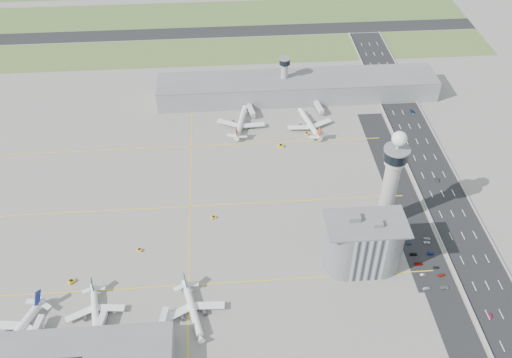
{
  "coord_description": "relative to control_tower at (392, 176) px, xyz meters",
  "views": [
    {
      "loc": [
        -19.53,
        -222.34,
        234.25
      ],
      "look_at": [
        0.0,
        35.0,
        15.0
      ],
      "focal_mm": 40.0,
      "sensor_mm": 36.0,
      "label": 1
    }
  ],
  "objects": [
    {
      "name": "airplane_near_a",
      "position": [
        -192.68,
        -62.91,
        -29.35
      ],
      "size": [
        47.65,
        50.91,
        11.39
      ],
      "primitive_type": null,
      "rotation": [
        0.0,
        0.0,
        -1.97
      ],
      "color": "white",
      "rests_on": "ground"
    },
    {
      "name": "airplane_far_a",
      "position": [
        -76.94,
        104.01,
        -29.31
      ],
      "size": [
        42.61,
        47.32,
        11.46
      ],
      "primitive_type": null,
      "rotation": [
        0.0,
        0.0,
        1.36
      ],
      "color": "white",
      "rests_on": "ground"
    },
    {
      "name": "tug_1",
      "position": [
        -152.09,
        -49.25,
        -34.21
      ],
      "size": [
        2.52,
        3.21,
        1.66
      ],
      "primitive_type": null,
      "rotation": [
        0.0,
        0.0,
        2.93
      ],
      "color": "yellow",
      "rests_on": "ground"
    },
    {
      "name": "taxiway_line_h_0",
      "position": [
        -112.0,
        -38.0,
        -35.04
      ],
      "size": [
        260.0,
        0.6,
        0.01
      ],
      "primitive_type": "cube",
      "color": "yellow",
      "rests_on": "ground"
    },
    {
      "name": "control_tower",
      "position": [
        0.0,
        0.0,
        0.0
      ],
      "size": [
        14.0,
        14.0,
        64.5
      ],
      "color": "#ADAAA5",
      "rests_on": "ground"
    },
    {
      "name": "parking_lot",
      "position": [
        16.0,
        -30.0,
        -34.99
      ],
      "size": [
        20.0,
        44.0,
        0.1
      ],
      "primitive_type": "cube",
      "color": "black",
      "rests_on": "ground"
    },
    {
      "name": "tug_3",
      "position": [
        -98.29,
        10.91,
        -34.22
      ],
      "size": [
        3.36,
        2.87,
        1.65
      ],
      "primitive_type": null,
      "rotation": [
        0.0,
        0.0,
        -1.19
      ],
      "color": "yellow",
      "rests_on": "ground"
    },
    {
      "name": "admin_building",
      "position": [
        -20.01,
        -30.0,
        -19.74
      ],
      "size": [
        42.0,
        24.0,
        33.5
      ],
      "color": "#B2B2B7",
      "rests_on": "ground"
    },
    {
      "name": "car_lot_5",
      "position": [
        10.59,
        -14.54,
        -34.46
      ],
      "size": [
        3.64,
        1.68,
        1.15
      ],
      "primitive_type": "imported",
      "rotation": [
        0.0,
        0.0,
        1.71
      ],
      "color": "#BAB8C8",
      "rests_on": "ground"
    },
    {
      "name": "barrier_left",
      "position": [
        29.0,
        -8.0,
        -34.44
      ],
      "size": [
        0.6,
        500.0,
        1.2
      ],
      "primitive_type": "cube",
      "color": "#9E9E99",
      "rests_on": "ground"
    },
    {
      "name": "car_hw_1",
      "position": [
        43.5,
        34.03,
        -34.4
      ],
      "size": [
        1.63,
        3.99,
        1.28
      ],
      "primitive_type": "imported",
      "rotation": [
        0.0,
        0.0,
        -0.07
      ],
      "color": "black",
      "rests_on": "ground"
    },
    {
      "name": "car_lot_6",
      "position": [
        20.35,
        -50.01,
        -34.45
      ],
      "size": [
        4.46,
        2.43,
        1.18
      ],
      "primitive_type": "imported",
      "rotation": [
        0.0,
        0.0,
        1.46
      ],
      "color": "gray",
      "rests_on": "ground"
    },
    {
      "name": "car_lot_4",
      "position": [
        10.51,
        -18.14,
        -34.5
      ],
      "size": [
        3.34,
        1.75,
        1.08
      ],
      "primitive_type": "imported",
      "rotation": [
        0.0,
        0.0,
        1.72
      ],
      "color": "navy",
      "rests_on": "ground"
    },
    {
      "name": "car_lot_0",
      "position": [
        10.5,
        -49.92,
        -34.39
      ],
      "size": [
        4.02,
        2.1,
        1.3
      ],
      "primitive_type": "imported",
      "rotation": [
        0.0,
        0.0,
        1.72
      ],
      "color": "silver",
      "rests_on": "ground"
    },
    {
      "name": "car_lot_1",
      "position": [
        11.81,
        -40.7,
        -34.45
      ],
      "size": [
        3.76,
        1.81,
        1.19
      ],
      "primitive_type": "imported",
      "rotation": [
        0.0,
        0.0,
        1.73
      ],
      "color": "#949494",
      "rests_on": "ground"
    },
    {
      "name": "car_lot_11",
      "position": [
        21.8,
        -15.13,
        -34.46
      ],
      "size": [
        4.12,
        2.03,
        1.15
      ],
      "primitive_type": "imported",
      "rotation": [
        0.0,
        0.0,
        1.47
      ],
      "color": "#ADADAD",
      "rests_on": "ground"
    },
    {
      "name": "jet_bridge_far_0",
      "position": [
        -70.0,
        124.0,
        -32.19
      ],
      "size": [
        5.39,
        14.31,
        5.7
      ],
      "primitive_type": null,
      "rotation": [
        0.0,
        0.0,
        -1.4
      ],
      "color": "silver",
      "rests_on": "ground"
    },
    {
      "name": "car_hw_4",
      "position": [
        36.99,
        171.02,
        -34.46
      ],
      "size": [
        1.54,
        3.46,
        1.16
      ],
      "primitive_type": "imported",
      "rotation": [
        0.0,
        0.0,
        0.05
      ],
      "color": "gray",
      "rests_on": "ground"
    },
    {
      "name": "airplane_near_b",
      "position": [
        -157.6,
        -53.93,
        -30.19
      ],
      "size": [
        35.31,
        39.46,
        9.7
      ],
      "primitive_type": null,
      "rotation": [
        0.0,
        0.0,
        -1.39
      ],
      "color": "white",
      "rests_on": "ground"
    },
    {
      "name": "airplane_near_c",
      "position": [
        -109.45,
        -57.08,
        -29.65
      ],
      "size": [
        40.7,
        44.99,
        10.78
      ],
      "primitive_type": null,
      "rotation": [
        0.0,
        0.0,
        -1.34
      ],
      "color": "white",
      "rests_on": "ground"
    },
    {
      "name": "barrier_right",
      "position": [
        57.0,
        -8.0,
        -34.44
      ],
      "size": [
        0.6,
        500.0,
        1.2
      ],
      "primitive_type": "cube",
      "color": "#9E9E99",
      "rests_on": "ground"
    },
    {
      "name": "car_hw_2",
      "position": [
        50.05,
        111.93,
        -34.4
      ],
      "size": [
        2.75,
        4.86,
        1.28
      ],
      "primitive_type": "imported",
      "rotation": [
        0.0,
        0.0,
        0.14
      ],
      "color": "navy",
      "rests_on": "ground"
    },
    {
      "name": "car_lot_2",
      "position": [
        11.51,
        -33.21,
        -34.45
      ],
      "size": [
        4.26,
        1.97,
        1.18
      ],
      "primitive_type": "imported",
      "rotation": [
        0.0,
        0.0,
        1.57
      ],
      "color": "#850804",
      "rests_on": "ground"
    },
    {
      "name": "jet_bridge_near_0",
      "position": [
        -185.0,
        -69.0,
        -32.19
      ],
      "size": [
        5.39,
        14.31,
        5.7
      ],
      "primitive_type": null,
      "rotation": [
        0.0,
        0.0,
        1.4
      ],
      "color": "silver",
      "rests_on": "ground"
    },
    {
      "name": "taxiway_line_h_2",
      "position": [
        -112.0,
        82.0,
        -35.04
      ],
      "size": [
        260.0,
        0.6,
        0.01
      ],
      "primitive_type": "cube",
      "color": "yellow",
      "rests_on": "ground"
    },
    {
      "name": "tug_0",
      "position": [
        -173.28,
        -31.58,
        -34.05
      ],
      "size": [
        4.05,
        4.07,
        1.98
      ],
      "primitive_type": null,
      "rotation": [
        0.0,
        0.0,
        2.37
      ],
      "color": "#EAB70C",
      "rests_on": "ground"
    },
    {
      "name": "secondary_tower",
      "position": [
        -42.0,
        142.0,
        -16.24
      ],
      "size": [
        8.6,
        8.6,
        31.9
      ],
      "color": "#ADAAA5",
      "rests_on": "ground"
    },
    {
      "name": "car_lot_9",
      "position": [
        20.12,
        -26.39,
        -34.43
      ],
      "size": [
        3.88,
        1.83,
        1.23
      ],
      "primitive_type": "imported",
      "rotation": [
        0.0,
        0.0,
        1.43
      ],
      "color": "#0E1154",
      "rests_on": "ground"
    },
    {
      "name": "car_lot_7",
      "position": [
        21.35,
        -41.73,
        -34.45
      ],
      "size": [
        4.24,
        2.14,
        1.18
      ],
      "primitive_type": "imported",
      "rotation": [
        0.0,
        0.0,
        1.69
      ],
      "color": "maroon",
      "rests_on": "ground"
    },
    {
      "name": "jet_bridge_near_1",
      "position": [
        -155.0,
        -69.0,
        -32.19
      ],
      "size": [
        5.39,
        14.31,
        5.7
      ],
      "primitive_type": null,
      "rotation": [
        0.0,
        0.0,
        1.4
      ],
      "color": "silver",
      "rests_on": "ground"
    },
    {
      "name": "jet_bridge_near_2",
      "position": [
        -125.0,
        -69.0,
        -32.19
      ],
      "size": [
        5.39,
        14.31,
        5.7
      ],
      "primitive_type": null,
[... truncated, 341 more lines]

